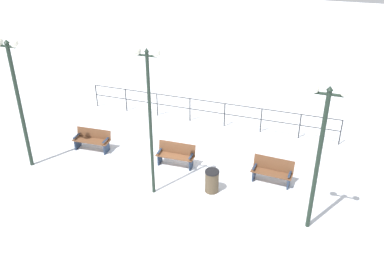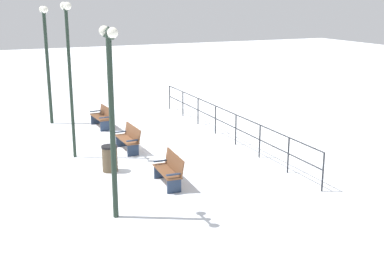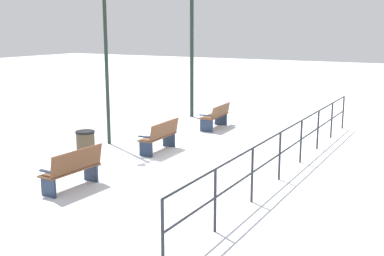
{
  "view_description": "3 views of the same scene",
  "coord_description": "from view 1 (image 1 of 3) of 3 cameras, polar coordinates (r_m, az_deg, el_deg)",
  "views": [
    {
      "loc": [
        12.49,
        5.22,
        8.58
      ],
      "look_at": [
        -1.78,
        0.05,
        0.81
      ],
      "focal_mm": 38.18,
      "sensor_mm": 36.0,
      "label": 1
    },
    {
      "loc": [
        4.71,
        16.42,
        5.3
      ],
      "look_at": [
        -2.18,
        0.83,
        0.82
      ],
      "focal_mm": 46.15,
      "sensor_mm": 36.0,
      "label": 2
    },
    {
      "loc": [
        -7.49,
        11.4,
        3.53
      ],
      "look_at": [
        -1.02,
        -0.2,
        0.76
      ],
      "focal_mm": 45.23,
      "sensor_mm": 36.0,
      "label": 3
    }
  ],
  "objects": [
    {
      "name": "bench_second",
      "position": [
        15.85,
        -2.27,
        -3.71
      ],
      "size": [
        0.57,
        1.51,
        0.9
      ],
      "rotation": [
        0.0,
        0.0,
        0.04
      ],
      "color": "brown",
      "rests_on": "ground"
    },
    {
      "name": "waterfront_railing",
      "position": [
        18.94,
        2.12,
        2.74
      ],
      "size": [
        0.05,
        11.92,
        1.17
      ],
      "color": "#26282D",
      "rests_on": "ground"
    },
    {
      "name": "bench_third",
      "position": [
        15.13,
        11.16,
        -5.89
      ],
      "size": [
        0.6,
        1.5,
        0.93
      ],
      "rotation": [
        0.0,
        0.0,
        -0.05
      ],
      "color": "brown",
      "rests_on": "ground"
    },
    {
      "name": "bench_nearest",
      "position": [
        17.4,
        -13.76,
        -1.59
      ],
      "size": [
        0.67,
        1.57,
        0.86
      ],
      "rotation": [
        0.0,
        0.0,
        0.07
      ],
      "color": "brown",
      "rests_on": "ground"
    },
    {
      "name": "lamppost_middle",
      "position": [
        12.92,
        -6.0,
        3.88
      ],
      "size": [
        0.25,
        0.88,
        5.2
      ],
      "color": "#1E2D23",
      "rests_on": "ground"
    },
    {
      "name": "lamppost_near",
      "position": [
        15.89,
        -23.41,
        5.42
      ],
      "size": [
        0.29,
        0.94,
        5.01
      ],
      "color": "#1E2D23",
      "rests_on": "ground"
    },
    {
      "name": "lamppost_far",
      "position": [
        12.0,
        17.6,
        -1.81
      ],
      "size": [
        0.25,
        1.0,
        4.7
      ],
      "color": "#1E2D23",
      "rests_on": "ground"
    },
    {
      "name": "trash_bin",
      "position": [
        14.42,
        2.79,
        -7.4
      ],
      "size": [
        0.51,
        0.51,
        0.84
      ],
      "color": "brown",
      "rests_on": "ground"
    },
    {
      "name": "ground_plane",
      "position": [
        16.03,
        -2.33,
        -5.28
      ],
      "size": [
        80.0,
        80.0,
        0.0
      ],
      "primitive_type": "plane",
      "color": "white",
      "rests_on": "ground"
    }
  ]
}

